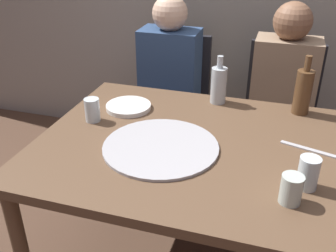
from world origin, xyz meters
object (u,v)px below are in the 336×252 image
chair_right (279,109)px  guest_in_beanie (281,100)px  wine_glass (291,189)px  table_knife (308,149)px  dining_table (198,159)px  beer_bottle (303,91)px  tumbler_far (308,173)px  guest_in_sweater (166,86)px  tumbler_near (92,110)px  chair_left (172,96)px  pizza_tray (161,147)px  wine_bottle (219,84)px  plate_stack (129,107)px

chair_right → guest_in_beanie: 0.20m
wine_glass → table_knife: size_ratio=0.46×
dining_table → beer_bottle: (0.40, 0.43, 0.19)m
tumbler_far → guest_in_sweater: guest_in_sweater is taller
tumbler_near → guest_in_beanie: 1.09m
chair_right → tumbler_far: bearing=95.9°
tumbler_near → table_knife: size_ratio=0.49×
chair_left → table_knife: bearing=134.4°
guest_in_beanie → pizza_tray: bearing=62.0°
dining_table → pizza_tray: pizza_tray is taller
pizza_tray → guest_in_sweater: 0.88m
wine_glass → pizza_tray: bearing=158.6°
dining_table → tumbler_near: size_ratio=12.30×
tumbler_far → wine_bottle: bearing=124.6°
tumbler_near → table_knife: bearing=1.2°
wine_bottle → table_knife: (0.43, -0.35, -0.09)m
dining_table → plate_stack: 0.47m
pizza_tray → wine_bottle: wine_bottle is taller
table_knife → chair_right: 0.87m
chair_left → guest_in_beanie: (0.69, -0.15, 0.13)m
tumbler_near → chair_left: size_ratio=0.12×
beer_bottle → plate_stack: 0.83m
guest_in_sweater → guest_in_beanie: size_ratio=1.00×
wine_bottle → pizza_tray: bearing=-105.0°
wine_glass → chair_left: 1.43m
pizza_tray → tumbler_near: 0.40m
beer_bottle → plate_stack: beer_bottle is taller
beer_bottle → tumbler_far: beer_bottle is taller
guest_in_beanie → tumbler_near: bearing=40.4°
chair_left → beer_bottle: bearing=148.2°
wine_bottle → guest_in_sweater: bearing=139.3°
pizza_tray → beer_bottle: (0.53, 0.51, 0.11)m
tumbler_far → chair_left: 1.38m
plate_stack → chair_left: chair_left is taller
tumbler_near → wine_glass: (0.88, -0.34, -0.00)m
chair_left → guest_in_sweater: size_ratio=0.77×
table_knife → guest_in_sweater: 1.06m
wine_bottle → tumbler_near: size_ratio=2.23×
plate_stack → chair_right: chair_right is taller
guest_in_sweater → guest_in_beanie: 0.69m
pizza_tray → chair_left: chair_left is taller
wine_glass → table_knife: (0.06, 0.36, -0.05)m
dining_table → pizza_tray: size_ratio=2.83×
table_knife → chair_right: (-0.12, 0.83, -0.22)m
table_knife → guest_in_sweater: (-0.81, 0.68, -0.09)m
plate_stack → table_knife: (0.83, -0.15, -0.01)m
chair_right → table_knife: bearing=98.4°
table_knife → tumbler_far: bearing=-76.2°
wine_bottle → wine_glass: bearing=-62.5°
pizza_tray → plate_stack: 0.41m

